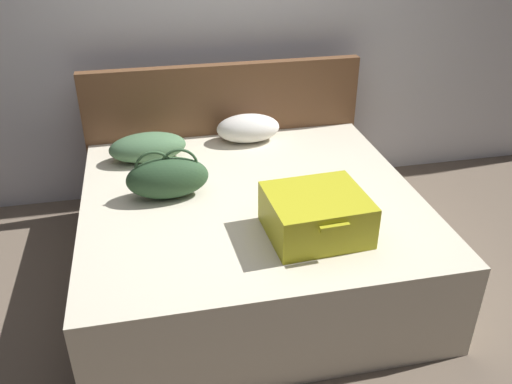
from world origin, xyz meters
name	(u,v)px	position (x,y,z in m)	size (l,w,h in m)	color
ground_plane	(265,315)	(0.00, 0.00, 0.00)	(12.00, 12.00, 0.00)	#6B5B4C
back_wall	(216,23)	(0.00, 1.65, 1.30)	(8.00, 0.10, 2.60)	silver
bed	(251,236)	(0.00, 0.40, 0.29)	(1.96, 1.85, 0.57)	beige
headboard	(225,136)	(0.00, 1.36, 0.54)	(2.00, 0.08, 1.08)	brown
hard_case_large	(316,214)	(0.25, -0.06, 0.69)	(0.52, 0.49, 0.23)	gold
duffel_bag	(168,177)	(-0.47, 0.49, 0.70)	(0.48, 0.22, 0.30)	#2D4C2D
pillow_near_headboard	(248,128)	(0.14, 1.17, 0.67)	(0.45, 0.26, 0.19)	white
pillow_center_head	(148,147)	(-0.57, 1.00, 0.67)	(0.50, 0.26, 0.19)	#4C724C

